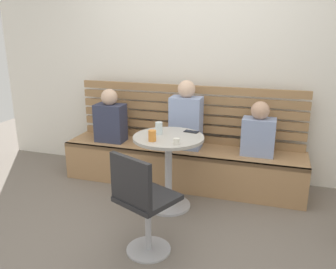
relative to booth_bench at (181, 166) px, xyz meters
name	(u,v)px	position (x,y,z in m)	size (l,w,h in m)	color
ground	(143,240)	(0.00, -1.20, -0.22)	(8.00, 8.00, 0.00)	#70665B
back_wall	(193,53)	(0.00, 0.44, 1.23)	(5.20, 0.10, 2.90)	white
booth_bench	(181,166)	(0.00, 0.00, 0.00)	(2.70, 0.52, 0.44)	#A87C51
booth_backrest	(187,113)	(0.00, 0.24, 0.56)	(2.65, 0.04, 0.67)	#9A7249
cafe_table	(168,158)	(0.02, -0.56, 0.30)	(0.68, 0.68, 0.74)	#ADADB2
white_chair	(142,201)	(0.07, -1.37, 0.24)	(0.53, 0.53, 0.85)	#ADADB2
person_adult	(186,118)	(0.05, 0.01, 0.56)	(0.34, 0.22, 0.76)	#8C9EC6
person_child_left	(259,132)	(0.82, 0.03, 0.47)	(0.34, 0.22, 0.57)	#8C9EC6
person_child_middle	(110,119)	(-0.86, -0.02, 0.49)	(0.34, 0.22, 0.62)	#333851
cup_glass_tall	(159,128)	(-0.09, -0.52, 0.58)	(0.07, 0.07, 0.12)	silver
cup_espresso_small	(176,141)	(0.16, -0.77, 0.55)	(0.06, 0.06, 0.06)	silver
cup_tumbler_orange	(152,136)	(-0.07, -0.74, 0.57)	(0.07, 0.07, 0.10)	orange
phone_on_table	(191,132)	(0.20, -0.36, 0.52)	(0.07, 0.14, 0.01)	black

